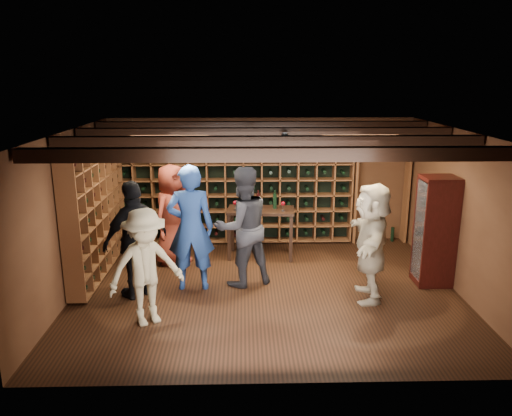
{
  "coord_description": "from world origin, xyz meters",
  "views": [
    {
      "loc": [
        -0.35,
        -7.33,
        3.31
      ],
      "look_at": [
        -0.15,
        0.2,
        1.29
      ],
      "focal_mm": 35.0,
      "sensor_mm": 36.0,
      "label": 1
    }
  ],
  "objects_px": {
    "man_blue_shirt": "(191,228)",
    "man_grey_suit": "(242,227)",
    "tasting_table": "(261,215)",
    "guest_red_floral": "(173,215)",
    "display_cabinet": "(435,233)",
    "guest_woman_black": "(136,240)",
    "guest_khaki": "(146,267)",
    "guest_beige": "(371,242)"
  },
  "relations": [
    {
      "from": "display_cabinet",
      "to": "man_grey_suit",
      "type": "bearing_deg",
      "value": 178.88
    },
    {
      "from": "man_blue_shirt",
      "to": "man_grey_suit",
      "type": "height_order",
      "value": "man_blue_shirt"
    },
    {
      "from": "man_blue_shirt",
      "to": "guest_beige",
      "type": "height_order",
      "value": "man_blue_shirt"
    },
    {
      "from": "display_cabinet",
      "to": "guest_beige",
      "type": "relative_size",
      "value": 0.97
    },
    {
      "from": "display_cabinet",
      "to": "guest_red_floral",
      "type": "height_order",
      "value": "guest_red_floral"
    },
    {
      "from": "guest_red_floral",
      "to": "guest_beige",
      "type": "xyz_separation_m",
      "value": [
        3.16,
        -1.54,
        -0.01
      ]
    },
    {
      "from": "guest_woman_black",
      "to": "guest_khaki",
      "type": "bearing_deg",
      "value": 67.27
    },
    {
      "from": "man_grey_suit",
      "to": "guest_beige",
      "type": "xyz_separation_m",
      "value": [
        1.92,
        -0.59,
        -0.07
      ]
    },
    {
      "from": "display_cabinet",
      "to": "guest_beige",
      "type": "xyz_separation_m",
      "value": [
        -1.16,
        -0.53,
        0.04
      ]
    },
    {
      "from": "guest_woman_black",
      "to": "tasting_table",
      "type": "relative_size",
      "value": 1.42
    },
    {
      "from": "man_blue_shirt",
      "to": "man_grey_suit",
      "type": "xyz_separation_m",
      "value": [
        0.81,
        0.15,
        -0.03
      ]
    },
    {
      "from": "man_grey_suit",
      "to": "guest_khaki",
      "type": "relative_size",
      "value": 1.19
    },
    {
      "from": "display_cabinet",
      "to": "man_blue_shirt",
      "type": "height_order",
      "value": "man_blue_shirt"
    },
    {
      "from": "man_blue_shirt",
      "to": "guest_woman_black",
      "type": "relative_size",
      "value": 1.1
    },
    {
      "from": "man_blue_shirt",
      "to": "guest_woman_black",
      "type": "xyz_separation_m",
      "value": [
        -0.8,
        -0.27,
        -0.1
      ]
    },
    {
      "from": "tasting_table",
      "to": "man_blue_shirt",
      "type": "bearing_deg",
      "value": -123.91
    },
    {
      "from": "guest_red_floral",
      "to": "guest_khaki",
      "type": "height_order",
      "value": "guest_red_floral"
    },
    {
      "from": "guest_red_floral",
      "to": "tasting_table",
      "type": "height_order",
      "value": "guest_red_floral"
    },
    {
      "from": "display_cabinet",
      "to": "guest_khaki",
      "type": "relative_size",
      "value": 1.08
    },
    {
      "from": "man_blue_shirt",
      "to": "guest_woman_black",
      "type": "height_order",
      "value": "man_blue_shirt"
    },
    {
      "from": "man_grey_suit",
      "to": "guest_woman_black",
      "type": "bearing_deg",
      "value": -9.58
    },
    {
      "from": "man_grey_suit",
      "to": "man_blue_shirt",
      "type": "bearing_deg",
      "value": -13.98
    },
    {
      "from": "man_grey_suit",
      "to": "guest_beige",
      "type": "distance_m",
      "value": 2.01
    },
    {
      "from": "guest_beige",
      "to": "man_blue_shirt",
      "type": "bearing_deg",
      "value": -90.74
    },
    {
      "from": "guest_woman_black",
      "to": "tasting_table",
      "type": "bearing_deg",
      "value": 178.8
    },
    {
      "from": "man_grey_suit",
      "to": "guest_red_floral",
      "type": "relative_size",
      "value": 1.07
    },
    {
      "from": "guest_woman_black",
      "to": "display_cabinet",
      "type": "bearing_deg",
      "value": 142.55
    },
    {
      "from": "guest_beige",
      "to": "tasting_table",
      "type": "relative_size",
      "value": 1.41
    },
    {
      "from": "display_cabinet",
      "to": "tasting_table",
      "type": "relative_size",
      "value": 1.37
    },
    {
      "from": "display_cabinet",
      "to": "man_grey_suit",
      "type": "relative_size",
      "value": 0.9
    },
    {
      "from": "display_cabinet",
      "to": "man_blue_shirt",
      "type": "bearing_deg",
      "value": -178.74
    },
    {
      "from": "guest_khaki",
      "to": "guest_beige",
      "type": "relative_size",
      "value": 0.9
    },
    {
      "from": "guest_red_floral",
      "to": "tasting_table",
      "type": "distance_m",
      "value": 1.6
    },
    {
      "from": "guest_khaki",
      "to": "guest_beige",
      "type": "distance_m",
      "value": 3.3
    },
    {
      "from": "display_cabinet",
      "to": "tasting_table",
      "type": "bearing_deg",
      "value": 154.59
    },
    {
      "from": "guest_khaki",
      "to": "tasting_table",
      "type": "relative_size",
      "value": 1.27
    },
    {
      "from": "man_grey_suit",
      "to": "guest_khaki",
      "type": "distance_m",
      "value": 1.85
    },
    {
      "from": "guest_khaki",
      "to": "tasting_table",
      "type": "distance_m",
      "value": 3.03
    },
    {
      "from": "tasting_table",
      "to": "guest_woman_black",
      "type": "bearing_deg",
      "value": -133.94
    },
    {
      "from": "man_grey_suit",
      "to": "tasting_table",
      "type": "bearing_deg",
      "value": -129.18
    },
    {
      "from": "man_grey_suit",
      "to": "tasting_table",
      "type": "distance_m",
      "value": 1.3
    },
    {
      "from": "man_blue_shirt",
      "to": "guest_red_floral",
      "type": "distance_m",
      "value": 1.18
    }
  ]
}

